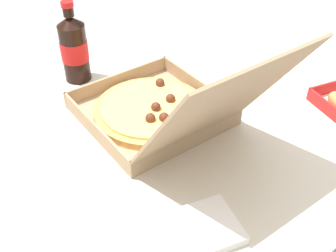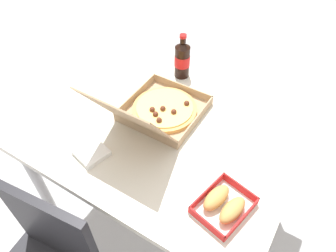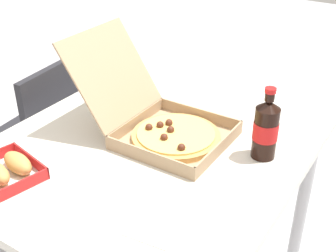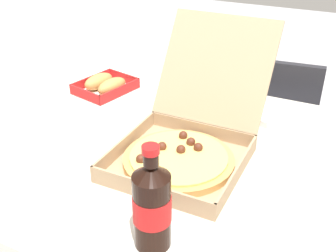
# 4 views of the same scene
# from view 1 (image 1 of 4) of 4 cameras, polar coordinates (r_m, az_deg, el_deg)

# --- Properties ---
(dining_table) EXTENTS (1.12, 0.91, 0.75)m
(dining_table) POSITION_cam_1_polar(r_m,az_deg,el_deg) (1.06, 1.01, -3.09)
(dining_table) COLOR silver
(dining_table) RESTS_ON ground_plane
(pizza_box_open) EXTENTS (0.32, 0.49, 0.31)m
(pizza_box_open) POSITION_cam_1_polar(r_m,az_deg,el_deg) (0.97, -0.96, 2.32)
(pizza_box_open) COLOR tan
(pizza_box_open) RESTS_ON dining_table
(cola_bottle) EXTENTS (0.07, 0.07, 0.22)m
(cola_bottle) POSITION_cam_1_polar(r_m,az_deg,el_deg) (1.14, -12.94, 10.52)
(cola_bottle) COLOR black
(cola_bottle) RESTS_ON dining_table
(paper_menu) EXTENTS (0.23, 0.17, 0.00)m
(paper_menu) POSITION_cam_1_polar(r_m,az_deg,el_deg) (1.30, 5.01, 10.25)
(paper_menu) COLOR white
(paper_menu) RESTS_ON dining_table
(napkin_pile) EXTENTS (0.13, 0.13, 0.02)m
(napkin_pile) POSITION_cam_1_polar(r_m,az_deg,el_deg) (0.77, 5.47, -13.86)
(napkin_pile) COLOR white
(napkin_pile) RESTS_ON dining_table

